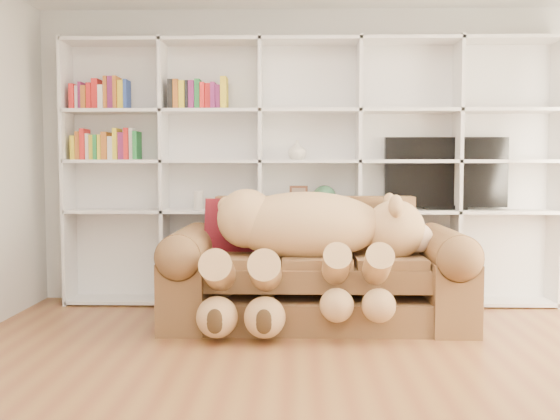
{
  "coord_description": "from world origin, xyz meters",
  "views": [
    {
      "loc": [
        -0.12,
        -3.33,
        1.25
      ],
      "look_at": [
        -0.25,
        1.63,
        0.91
      ],
      "focal_mm": 40.0,
      "sensor_mm": 36.0,
      "label": 1
    }
  ],
  "objects": [
    {
      "name": "figurine_tall",
      "position": [
        -1.01,
        2.3,
        0.95
      ],
      "size": [
        0.1,
        0.1,
        0.17
      ],
      "primitive_type": "cylinder",
      "rotation": [
        0.0,
        0.0,
        0.26
      ],
      "color": "beige",
      "rests_on": "bookshelf"
    },
    {
      "name": "green_vase",
      "position": [
        0.14,
        2.3,
        0.97
      ],
      "size": [
        0.22,
        0.22,
        0.22
      ],
      "primitive_type": "sphere",
      "color": "#316041",
      "rests_on": "bookshelf"
    },
    {
      "name": "figurine_short",
      "position": [
        -0.92,
        2.3,
        0.92
      ],
      "size": [
        0.08,
        0.08,
        0.11
      ],
      "primitive_type": "cylinder",
      "rotation": [
        0.0,
        0.0,
        -0.35
      ],
      "color": "beige",
      "rests_on": "bookshelf"
    },
    {
      "name": "snow_globe",
      "position": [
        -0.55,
        2.3,
        0.93
      ],
      "size": [
        0.11,
        0.11,
        0.11
      ],
      "primitive_type": "sphere",
      "color": "white",
      "rests_on": "bookshelf"
    },
    {
      "name": "sofa",
      "position": [
        0.04,
        1.64,
        0.38
      ],
      "size": [
        2.38,
        1.03,
        1.0
      ],
      "color": "brown",
      "rests_on": "floor"
    },
    {
      "name": "wall_back",
      "position": [
        0.0,
        2.5,
        1.35
      ],
      "size": [
        5.0,
        0.02,
        2.7
      ],
      "primitive_type": "cube",
      "color": "silver",
      "rests_on": "floor"
    },
    {
      "name": "picture_frame",
      "position": [
        -0.1,
        2.3,
        0.98
      ],
      "size": [
        0.17,
        0.05,
        0.21
      ],
      "primitive_type": "cube",
      "rotation": [
        0.0,
        0.0,
        -0.13
      ],
      "color": "#57301E",
      "rests_on": "bookshelf"
    },
    {
      "name": "throw_pillow",
      "position": [
        -0.64,
        1.81,
        0.74
      ],
      "size": [
        0.48,
        0.28,
        0.49
      ],
      "primitive_type": "cube",
      "rotation": [
        -0.24,
        0.0,
        -0.04
      ],
      "color": "#5C120F",
      "rests_on": "sofa"
    },
    {
      "name": "wall_front",
      "position": [
        0.0,
        -2.5,
        1.35
      ],
      "size": [
        5.0,
        0.02,
        2.7
      ],
      "primitive_type": "cube",
      "color": "silver",
      "rests_on": "floor"
    },
    {
      "name": "bookshelf",
      "position": [
        -0.24,
        2.36,
        1.31
      ],
      "size": [
        4.43,
        0.35,
        2.4
      ],
      "color": "white",
      "rests_on": "floor"
    },
    {
      "name": "floor",
      "position": [
        0.0,
        0.0,
        0.0
      ],
      "size": [
        5.0,
        5.0,
        0.0
      ],
      "primitive_type": "plane",
      "color": "brown",
      "rests_on": "ground"
    },
    {
      "name": "shelf_vase",
      "position": [
        -0.11,
        2.3,
        1.4
      ],
      "size": [
        0.2,
        0.2,
        0.17
      ],
      "primitive_type": "imported",
      "rotation": [
        0.0,
        0.0,
        0.2
      ],
      "color": "beige",
      "rests_on": "bookshelf"
    },
    {
      "name": "teddy_bear",
      "position": [
        -0.03,
        1.44,
        0.7
      ],
      "size": [
        1.79,
        0.98,
        1.04
      ],
      "rotation": [
        0.0,
        0.0,
        0.14
      ],
      "color": "tan",
      "rests_on": "sofa"
    },
    {
      "name": "tv",
      "position": [
        1.23,
        2.35,
        1.19
      ],
      "size": [
        1.1,
        0.18,
        0.65
      ],
      "color": "black",
      "rests_on": "bookshelf"
    }
  ]
}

